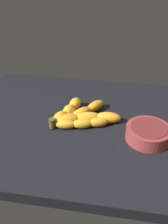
{
  "coord_description": "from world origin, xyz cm",
  "views": [
    {
      "loc": [
        7.49,
        -65.29,
        46.29
      ],
      "look_at": [
        -3.42,
        -0.74,
        4.11
      ],
      "focal_mm": 41.31,
      "sensor_mm": 36.0,
      "label": 1
    }
  ],
  "objects": [
    {
      "name": "ground_plane",
      "position": [
        0.0,
        0.0,
        -1.58
      ],
      "size": [
        86.55,
        60.21,
        3.16
      ],
      "primitive_type": "cube",
      "color": "black"
    },
    {
      "name": "banana_bunch",
      "position": [
        -4.98,
        0.65,
        1.67
      ],
      "size": [
        21.51,
        17.54,
        3.63
      ],
      "color": "gold",
      "rests_on": "ground_plane"
    },
    {
      "name": "small_bowl",
      "position": [
        15.67,
        -5.43,
        2.1
      ],
      "size": [
        12.58,
        12.58,
        4.1
      ],
      "color": "#993838",
      "rests_on": "ground_plane"
    }
  ]
}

